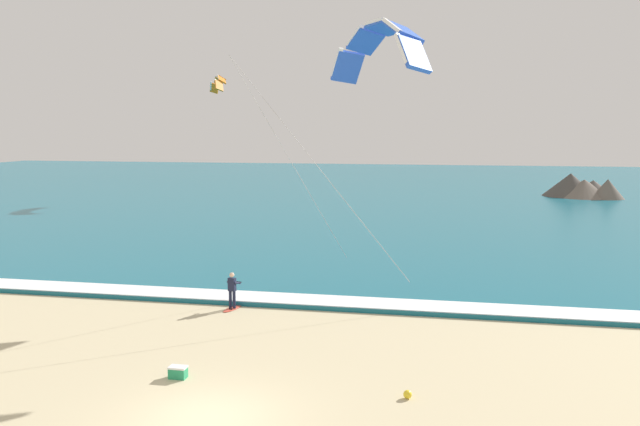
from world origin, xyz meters
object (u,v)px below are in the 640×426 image
(surfboard, at_px, (232,308))
(kite_primary, at_px, (380,45))
(kite_distant, at_px, (219,82))
(cooler_box, at_px, (178,372))
(beach_ball, at_px, (408,394))
(kitesurfer, at_px, (232,289))

(surfboard, xyz_separation_m, kite_primary, (6.13, 4.44, 12.12))
(surfboard, relative_size, kite_distant, 0.29)
(cooler_box, bearing_deg, surfboard, 96.59)
(kite_distant, relative_size, beach_ball, 19.37)
(kitesurfer, relative_size, kite_primary, 0.14)
(kitesurfer, height_order, kite_distant, kite_distant)
(surfboard, relative_size, cooler_box, 2.52)
(beach_ball, bearing_deg, kite_distant, 115.41)
(kite_distant, bearing_deg, cooler_box, -71.48)
(kite_primary, bearing_deg, beach_ball, -79.72)
(kitesurfer, bearing_deg, surfboard, -103.34)
(cooler_box, xyz_separation_m, beach_ball, (7.50, -0.16, -0.07))
(kite_primary, xyz_separation_m, beach_ball, (2.32, -12.82, -12.02))
(kitesurfer, height_order, beach_ball, kitesurfer)
(kitesurfer, height_order, kite_primary, kite_primary)
(kite_primary, height_order, cooler_box, kite_primary)
(surfboard, distance_m, beach_ball, 11.90)
(surfboard, relative_size, beach_ball, 5.56)
(surfboard, xyz_separation_m, kitesurfer, (0.00, 0.02, 0.91))
(beach_ball, bearing_deg, kitesurfer, 135.17)
(kitesurfer, relative_size, cooler_box, 2.91)
(surfboard, distance_m, kite_primary, 14.29)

